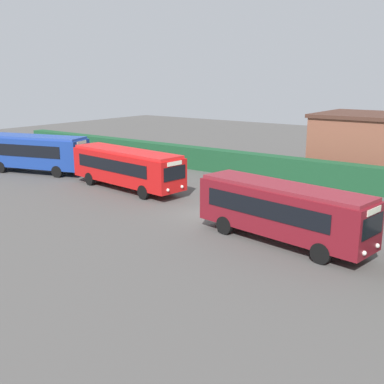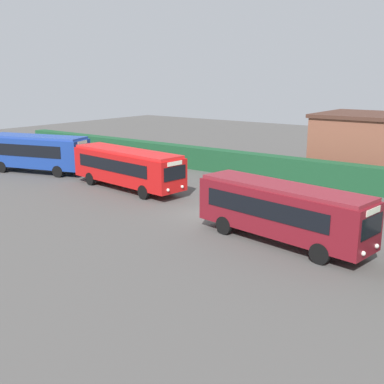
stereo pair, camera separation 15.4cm
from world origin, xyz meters
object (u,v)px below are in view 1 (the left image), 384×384
Objects in this scene: bus_red at (127,166)px; bus_maroon at (282,209)px; bus_blue at (36,152)px; traffic_cone at (111,170)px.

bus_maroon reaches higher than bus_red.
bus_red is 15.08m from bus_maroon.
bus_blue is 0.93× the size of bus_red.
bus_blue is 25.67m from bus_maroon.
bus_blue is 16.32× the size of traffic_cone.
traffic_cone is at bearing 16.93° from bus_blue.
bus_maroon is (25.44, -3.45, -0.12)m from bus_blue.
bus_blue is at bearing -146.21° from traffic_cone.
bus_red is 17.52× the size of traffic_cone.
bus_blue is at bearing -172.22° from bus_red.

